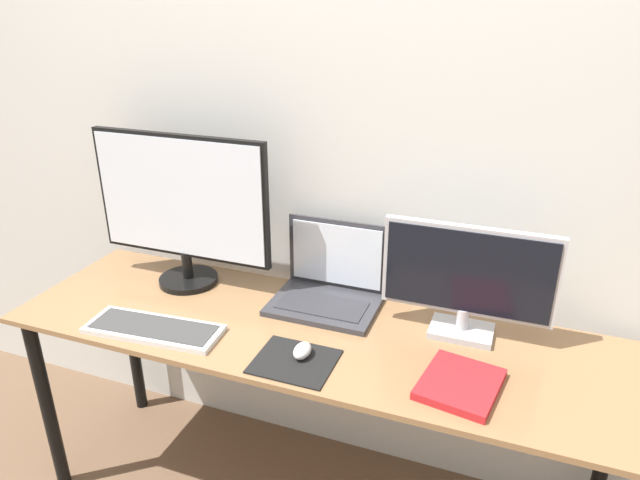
{
  "coord_description": "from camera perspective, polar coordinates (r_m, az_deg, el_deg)",
  "views": [
    {
      "loc": [
        0.54,
        -1.09,
        1.64
      ],
      "look_at": [
        -0.0,
        0.36,
        0.98
      ],
      "focal_mm": 32.0,
      "sensor_mm": 36.0,
      "label": 1
    }
  ],
  "objects": [
    {
      "name": "wall_back",
      "position": [
        1.84,
        3.15,
        10.89
      ],
      "size": [
        7.0,
        0.05,
        2.5
      ],
      "color": "silver",
      "rests_on": "ground_plane"
    },
    {
      "name": "desk",
      "position": [
        1.79,
        -0.74,
        -11.48
      ],
      "size": [
        1.89,
        0.56,
        0.71
      ],
      "color": "olive",
      "rests_on": "ground_plane"
    },
    {
      "name": "monitor_left",
      "position": [
        1.95,
        -13.68,
        3.32
      ],
      "size": [
        0.63,
        0.2,
        0.53
      ],
      "color": "black",
      "rests_on": "desk"
    },
    {
      "name": "monitor_right",
      "position": [
        1.69,
        14.52,
        -3.73
      ],
      "size": [
        0.49,
        0.13,
        0.34
      ],
      "color": "#B2B2B7",
      "rests_on": "desk"
    },
    {
      "name": "laptop",
      "position": [
        1.87,
        0.95,
        -4.38
      ],
      "size": [
        0.34,
        0.25,
        0.26
      ],
      "color": "#333338",
      "rests_on": "desk"
    },
    {
      "name": "keyboard",
      "position": [
        1.8,
        -16.28,
        -8.52
      ],
      "size": [
        0.42,
        0.18,
        0.02
      ],
      "color": "silver",
      "rests_on": "desk"
    },
    {
      "name": "mousepad",
      "position": [
        1.6,
        -2.55,
        -12.03
      ],
      "size": [
        0.22,
        0.19,
        0.0
      ],
      "color": "black",
      "rests_on": "desk"
    },
    {
      "name": "mouse",
      "position": [
        1.61,
        -1.78,
        -11.0
      ],
      "size": [
        0.05,
        0.07,
        0.04
      ],
      "color": "silver",
      "rests_on": "mousepad"
    },
    {
      "name": "book",
      "position": [
        1.55,
        13.82,
        -13.81
      ],
      "size": [
        0.22,
        0.24,
        0.02
      ],
      "color": "red",
      "rests_on": "desk"
    }
  ]
}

